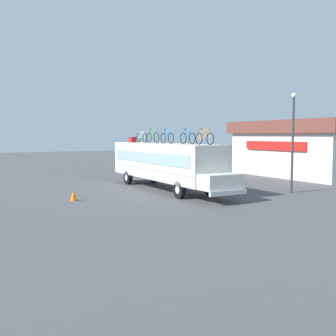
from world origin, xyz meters
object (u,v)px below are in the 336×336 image
bus (165,162)px  rooftop_bicycle_2 (153,137)px  luggage_bag_1 (132,140)px  rooftop_bicycle_4 (188,138)px  rooftop_bicycle_3 (167,138)px  rooftop_bicycle_1 (142,137)px  traffic_cone (74,195)px  street_lamp (293,136)px  rooftop_bicycle_5 (204,138)px

bus → rooftop_bicycle_2: size_ratio=6.78×
luggage_bag_1 → rooftop_bicycle_4: size_ratio=0.36×
bus → rooftop_bicycle_3: rooftop_bicycle_3 is taller
rooftop_bicycle_1 → traffic_cone: bearing=-51.0°
luggage_bag_1 → traffic_cone: bearing=-45.2°
bus → street_lamp: 7.81m
rooftop_bicycle_4 → street_lamp: 6.21m
rooftop_bicycle_2 → street_lamp: street_lamp is taller
bus → rooftop_bicycle_4: bearing=9.3°
rooftop_bicycle_3 → rooftop_bicycle_4: rooftop_bicycle_4 is taller
rooftop_bicycle_3 → street_lamp: size_ratio=0.28×
rooftop_bicycle_4 → rooftop_bicycle_1: bearing=-178.3°
rooftop_bicycle_1 → rooftop_bicycle_2: 1.92m
rooftop_bicycle_5 → street_lamp: 5.75m
bus → rooftop_bicycle_4: rooftop_bicycle_4 is taller
rooftop_bicycle_3 → street_lamp: (4.74, 5.84, 0.08)m
rooftop_bicycle_1 → rooftop_bicycle_4: rooftop_bicycle_4 is taller
luggage_bag_1 → rooftop_bicycle_1: (0.79, 0.37, 0.17)m
rooftop_bicycle_2 → rooftop_bicycle_3: size_ratio=1.07×
bus → rooftop_bicycle_2: (-1.89, 0.07, 1.54)m
bus → rooftop_bicycle_5: 4.28m
rooftop_bicycle_3 → traffic_cone: size_ratio=2.85×
rooftop_bicycle_2 → rooftop_bicycle_5: size_ratio=1.04×
rooftop_bicycle_4 → rooftop_bicycle_5: 1.91m
rooftop_bicycle_1 → street_lamp: bearing=33.5°
bus → traffic_cone: (1.36, -6.20, -1.45)m
rooftop_bicycle_1 → rooftop_bicycle_5: bearing=0.3°
bus → rooftop_bicycle_2: 2.43m
bus → rooftop_bicycle_2: rooftop_bicycle_2 is taller
rooftop_bicycle_3 → luggage_bag_1: bearing=-176.9°
rooftop_bicycle_1 → traffic_cone: size_ratio=2.88×
rooftop_bicycle_2 → traffic_cone: size_ratio=3.05×
rooftop_bicycle_3 → bus: bearing=-155.7°
rooftop_bicycle_2 → rooftop_bicycle_3: rooftop_bicycle_2 is taller
rooftop_bicycle_5 → rooftop_bicycle_3: bearing=-177.7°
luggage_bag_1 → bus: bearing=2.5°
rooftop_bicycle_3 → traffic_cone: (1.24, -6.26, -2.97)m
street_lamp → rooftop_bicycle_3: bearing=-129.0°
luggage_bag_1 → rooftop_bicycle_5: 8.60m
rooftop_bicycle_5 → luggage_bag_1: bearing=-177.2°
rooftop_bicycle_1 → bus: bearing=-2.5°
street_lamp → luggage_bag_1: bearing=-147.2°
rooftop_bicycle_3 → traffic_cone: 7.04m
rooftop_bicycle_5 → rooftop_bicycle_1: bearing=-179.7°
bus → rooftop_bicycle_3: size_ratio=7.26×
bus → luggage_bag_1: luggage_bag_1 is taller
rooftop_bicycle_2 → traffic_cone: rooftop_bicycle_2 is taller
bus → rooftop_bicycle_1: size_ratio=7.17×
bus → luggage_bag_1: 4.79m
rooftop_bicycle_5 → rooftop_bicycle_4: bearing=176.1°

